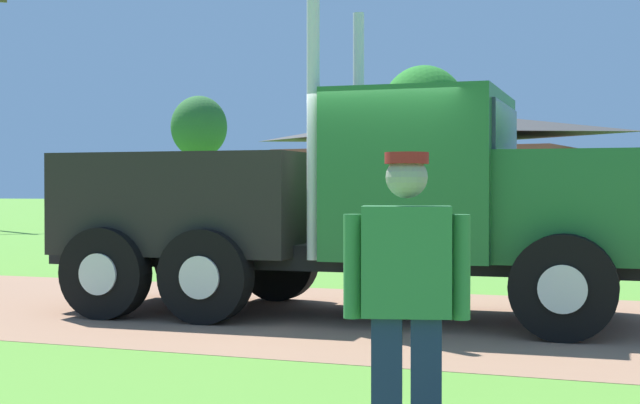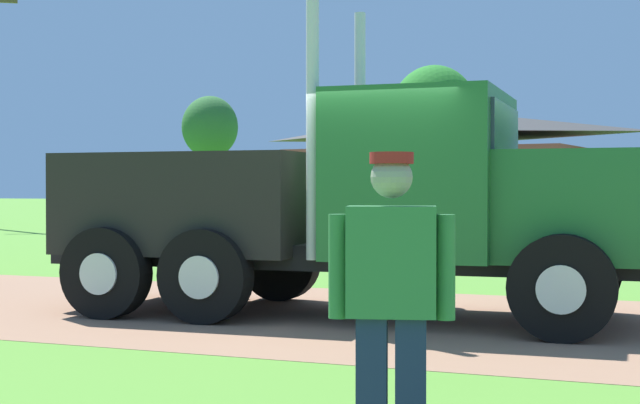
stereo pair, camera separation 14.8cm
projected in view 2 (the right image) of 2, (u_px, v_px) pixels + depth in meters
The scene contains 8 objects.
ground_plane at pixel (369, 318), 10.75m from camera, with size 200.00×200.00×0.00m, color #538C30.
dirt_track at pixel (369, 318), 10.75m from camera, with size 120.00×5.58×0.01m, color #946B51.
truck_foreground_white at pixel (352, 207), 10.96m from camera, with size 7.14×2.86×3.69m.
visitor_standing_near at pixel (391, 297), 4.93m from camera, with size 0.64×0.37×1.67m.
visitor_far_side at pixel (209, 214), 17.82m from camera, with size 0.51×0.52×1.81m.
shed_building at pixel (443, 168), 40.92m from camera, with size 13.45×9.41×4.86m.
tree_left at pixel (210, 128), 58.43m from camera, with size 3.49×3.49×7.21m.
tree_mid at pixel (434, 114), 47.87m from camera, with size 4.43×4.43×7.74m.
Camera 2 is at (3.39, -10.20, 1.49)m, focal length 52.92 mm.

